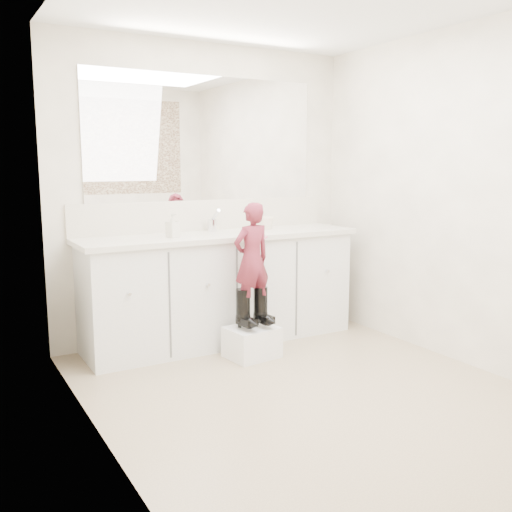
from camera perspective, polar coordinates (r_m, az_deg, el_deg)
floor at (r=3.75m, az=5.13°, el=-13.34°), size 3.00×3.00×0.00m
wall_back at (r=4.78m, az=-5.09°, el=6.33°), size 2.60×0.00×2.60m
wall_left at (r=2.93m, az=-15.92°, el=4.22°), size 0.00×3.00×3.00m
wall_right at (r=4.36m, az=19.59°, el=5.56°), size 0.00×3.00×3.00m
vanity_cabinet at (r=4.63m, az=-3.52°, el=-3.42°), size 2.20×0.55×0.85m
countertop at (r=4.55m, az=-3.49°, el=2.03°), size 2.28×0.58×0.04m
backsplash at (r=4.78m, az=-4.98°, el=4.11°), size 2.28×0.03×0.25m
mirror at (r=4.76m, az=-5.10°, el=11.62°), size 2.00×0.02×1.00m
faucet at (r=4.68m, az=-4.40°, el=3.09°), size 0.08×0.08×0.10m
cup at (r=4.85m, az=1.14°, el=3.35°), size 0.15×0.15×0.10m
soap_bottle at (r=4.33m, az=-8.35°, el=3.03°), size 0.10×0.10×0.18m
step_stool at (r=4.32m, az=-0.41°, el=-8.61°), size 0.39×0.34×0.23m
boot_left at (r=4.21m, az=-1.31°, el=-5.33°), size 0.13×0.21×0.30m
boot_right at (r=4.28m, az=0.46°, el=-5.08°), size 0.13×0.21×0.30m
toddler at (r=4.17m, az=-0.42°, el=-0.33°), size 0.32×0.23×0.83m
toothbrush at (r=4.18m, az=0.41°, el=1.56°), size 0.14×0.03×0.06m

